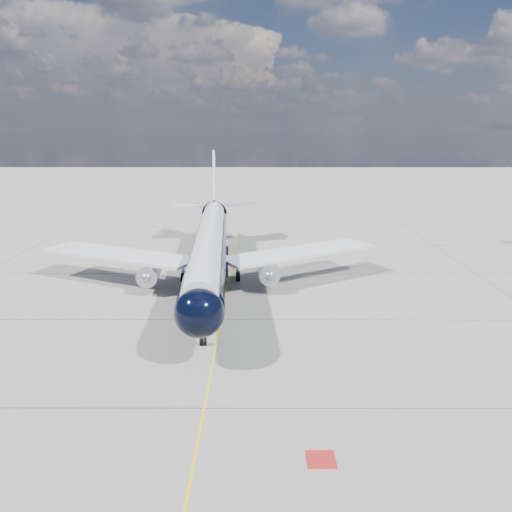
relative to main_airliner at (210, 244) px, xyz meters
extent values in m
plane|color=#99968E|center=(2.04, 7.90, -4.34)|extent=(320.00, 320.00, 0.00)
cube|color=yellow|center=(2.04, 2.90, -4.33)|extent=(0.16, 160.00, 0.01)
cube|color=maroon|center=(8.84, -32.10, -4.33)|extent=(1.60, 1.60, 0.01)
cylinder|color=black|center=(0.07, -1.34, -0.19)|extent=(5.83, 37.64, 3.75)
sphere|color=black|center=(1.17, -21.04, -0.19)|extent=(3.95, 3.95, 3.75)
cone|color=black|center=(-1.22, 21.80, 0.40)|extent=(4.13, 7.10, 3.75)
cylinder|color=white|center=(0.07, -1.34, 0.74)|extent=(5.12, 39.56, 2.92)
cube|color=black|center=(1.19, -21.24, 0.35)|extent=(2.43, 1.31, 0.54)
cube|color=white|center=(-10.35, -0.44, -1.08)|extent=(19.26, 12.42, 0.32)
cube|color=white|center=(10.33, 0.71, -1.08)|extent=(18.76, 14.03, 0.32)
cube|color=black|center=(0.07, -1.34, -1.57)|extent=(4.69, 10.08, 0.99)
cylinder|color=#A9A9B0|center=(-6.22, -3.67, -2.21)|extent=(2.46, 4.65, 2.21)
cylinder|color=#A9A9B0|center=(6.59, -2.96, -2.21)|extent=(2.46, 4.65, 2.21)
sphere|color=gray|center=(-6.10, -5.74, -2.21)|extent=(1.14, 1.14, 1.09)
sphere|color=gray|center=(6.70, -5.02, -2.21)|extent=(1.14, 1.14, 1.09)
cube|color=white|center=(-6.23, -3.47, -1.47)|extent=(0.39, 3.16, 1.09)
cube|color=white|center=(6.58, -2.76, -1.47)|extent=(0.39, 3.16, 1.09)
cube|color=white|center=(-1.19, 21.31, 5.43)|extent=(0.66, 6.27, 8.41)
cube|color=white|center=(-1.22, 21.80, 1.19)|extent=(12.98, 3.87, 0.22)
cylinder|color=gray|center=(0.98, -17.59, -3.10)|extent=(0.19, 0.19, 2.07)
cylinder|color=black|center=(0.79, -17.61, -3.99)|extent=(0.22, 0.70, 0.69)
cylinder|color=black|center=(1.18, -17.58, -3.99)|extent=(0.22, 0.70, 0.69)
cylinder|color=gray|center=(-3.16, -0.04, -3.00)|extent=(0.27, 0.27, 1.87)
cylinder|color=gray|center=(3.14, 0.31, -3.00)|extent=(0.27, 0.27, 1.87)
cylinder|color=black|center=(-3.13, -0.58, -3.79)|extent=(0.50, 1.11, 1.09)
cylinder|color=black|center=(-3.19, 0.50, -3.79)|extent=(0.50, 1.11, 1.09)
cylinder|color=black|center=(3.17, -0.23, -3.79)|extent=(0.50, 1.11, 1.09)
cylinder|color=black|center=(3.11, 0.85, -3.79)|extent=(0.50, 1.11, 1.09)
camera|label=1|loc=(5.43, -55.27, 12.96)|focal=35.00mm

